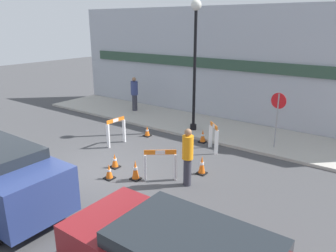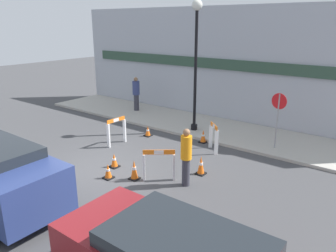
# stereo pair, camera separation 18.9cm
# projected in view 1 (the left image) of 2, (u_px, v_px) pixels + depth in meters

# --- Properties ---
(ground_plane) EXTENTS (60.00, 60.00, 0.00)m
(ground_plane) POSITION_uv_depth(u_px,v_px,m) (100.00, 171.00, 10.92)
(ground_plane) COLOR #424244
(sidewalk_slab) EXTENTS (18.00, 3.26, 0.11)m
(sidewalk_slab) POSITION_uv_depth(u_px,v_px,m) (196.00, 125.00, 15.62)
(sidewalk_slab) COLOR #ADA89E
(sidewalk_slab) RESTS_ON ground_plane
(storefront_facade) EXTENTS (18.00, 0.22, 5.50)m
(storefront_facade) POSITION_uv_depth(u_px,v_px,m) (216.00, 64.00, 16.12)
(storefront_facade) COLOR #A3A8B2
(storefront_facade) RESTS_ON ground_plane
(streetlamp_post) EXTENTS (0.44, 0.44, 5.50)m
(streetlamp_post) POSITION_uv_depth(u_px,v_px,m) (195.00, 50.00, 13.73)
(streetlamp_post) COLOR black
(streetlamp_post) RESTS_ON sidewalk_slab
(stop_sign) EXTENTS (0.60, 0.11, 2.14)m
(stop_sign) POSITION_uv_depth(u_px,v_px,m) (278.00, 111.00, 12.26)
(stop_sign) COLOR gray
(stop_sign) RESTS_ON sidewalk_slab
(barricade_0) EXTENTS (0.65, 0.61, 1.08)m
(barricade_0) POSITION_uv_depth(u_px,v_px,m) (213.00, 137.00, 12.47)
(barricade_0) COLOR white
(barricade_0) RESTS_ON ground_plane
(barricade_1) EXTENTS (0.18, 0.91, 1.11)m
(barricade_1) POSITION_uv_depth(u_px,v_px,m) (116.00, 130.00, 13.08)
(barricade_1) COLOR white
(barricade_1) RESTS_ON ground_plane
(barricade_2) EXTENTS (0.86, 0.72, 1.02)m
(barricade_2) POSITION_uv_depth(u_px,v_px,m) (160.00, 164.00, 10.10)
(barricade_2) COLOR white
(barricade_2) RESTS_ON ground_plane
(traffic_cone_0) EXTENTS (0.30, 0.30, 0.49)m
(traffic_cone_0) POSITION_uv_depth(u_px,v_px,m) (115.00, 161.00, 11.11)
(traffic_cone_0) COLOR black
(traffic_cone_0) RESTS_ON ground_plane
(traffic_cone_1) EXTENTS (0.30, 0.30, 0.63)m
(traffic_cone_1) POSITION_uv_depth(u_px,v_px,m) (202.00, 165.00, 10.61)
(traffic_cone_1) COLOR black
(traffic_cone_1) RESTS_ON ground_plane
(traffic_cone_2) EXTENTS (0.30, 0.30, 0.54)m
(traffic_cone_2) POSITION_uv_depth(u_px,v_px,m) (203.00, 136.00, 13.45)
(traffic_cone_2) COLOR black
(traffic_cone_2) RESTS_ON ground_plane
(traffic_cone_3) EXTENTS (0.30, 0.30, 0.49)m
(traffic_cone_3) POSITION_uv_depth(u_px,v_px,m) (109.00, 172.00, 10.30)
(traffic_cone_3) COLOR black
(traffic_cone_3) RESTS_ON ground_plane
(traffic_cone_4) EXTENTS (0.30, 0.30, 0.46)m
(traffic_cone_4) POSITION_uv_depth(u_px,v_px,m) (147.00, 131.00, 14.19)
(traffic_cone_4) COLOR black
(traffic_cone_4) RESTS_ON ground_plane
(traffic_cone_5) EXTENTS (0.30, 0.30, 0.65)m
(traffic_cone_5) POSITION_uv_depth(u_px,v_px,m) (135.00, 170.00, 10.23)
(traffic_cone_5) COLOR black
(traffic_cone_5) RESTS_ON ground_plane
(person_worker) EXTENTS (0.46, 0.46, 1.80)m
(person_worker) POSITION_uv_depth(u_px,v_px,m) (188.00, 155.00, 9.68)
(person_worker) COLOR #33333D
(person_worker) RESTS_ON ground_plane
(person_pedestrian) EXTENTS (0.52, 0.52, 1.83)m
(person_pedestrian) POSITION_uv_depth(u_px,v_px,m) (134.00, 93.00, 17.71)
(person_pedestrian) COLOR #33333D
(person_pedestrian) RESTS_ON sidewalk_slab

